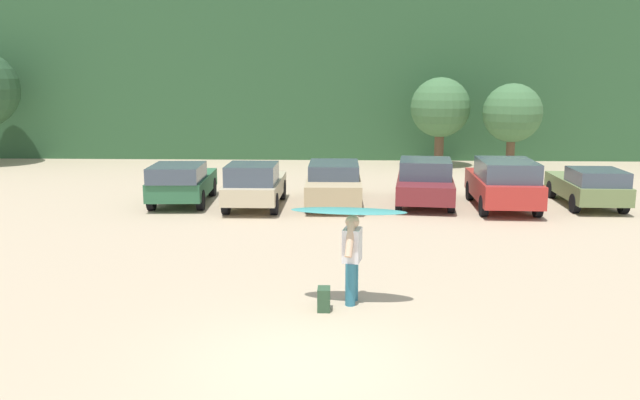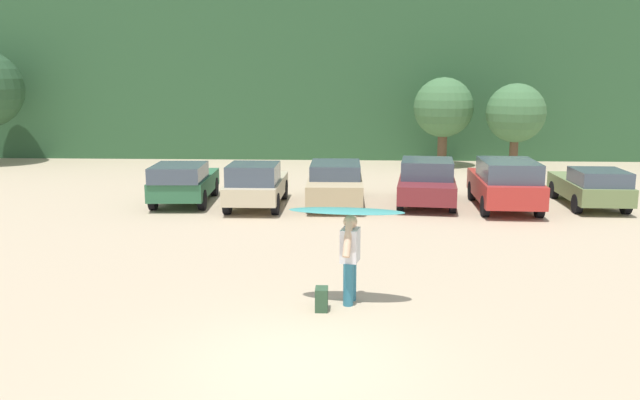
# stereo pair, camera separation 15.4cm
# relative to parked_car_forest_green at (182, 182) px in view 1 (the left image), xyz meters

# --- Properties ---
(ground_plane) EXTENTS (120.00, 120.00, 0.00)m
(ground_plane) POSITION_rel_parked_car_forest_green_xyz_m (5.07, -12.69, -0.79)
(ground_plane) COLOR tan
(hillside_ridge) EXTENTS (108.00, 12.00, 8.95)m
(hillside_ridge) POSITION_rel_parked_car_forest_green_xyz_m (5.07, 18.28, 3.69)
(hillside_ridge) COLOR #2D5633
(hillside_ridge) RESTS_ON ground_plane
(tree_far_left) EXTENTS (2.91, 2.91, 4.37)m
(tree_far_left) POSITION_rel_parked_car_forest_green_xyz_m (10.35, 10.06, 2.10)
(tree_far_left) COLOR brown
(tree_far_left) RESTS_ON ground_plane
(tree_center_right) EXTENTS (2.77, 2.77, 4.10)m
(tree_center_right) POSITION_rel_parked_car_forest_green_xyz_m (13.59, 8.97, 1.90)
(tree_center_right) COLOR brown
(tree_center_right) RESTS_ON ground_plane
(parked_car_forest_green) EXTENTS (2.03, 4.14, 1.48)m
(parked_car_forest_green) POSITION_rel_parked_car_forest_green_xyz_m (0.00, 0.00, 0.00)
(parked_car_forest_green) COLOR #2D6642
(parked_car_forest_green) RESTS_ON ground_plane
(parked_car_champagne) EXTENTS (1.80, 4.07, 1.57)m
(parked_car_champagne) POSITION_rel_parked_car_forest_green_xyz_m (2.63, -0.52, 0.01)
(parked_car_champagne) COLOR beige
(parked_car_champagne) RESTS_ON ground_plane
(parked_car_tan) EXTENTS (1.92, 4.60, 1.46)m
(parked_car_tan) POSITION_rel_parked_car_forest_green_xyz_m (5.31, 0.31, -0.02)
(parked_car_tan) COLOR tan
(parked_car_tan) RESTS_ON ground_plane
(parked_car_maroon) EXTENTS (2.37, 4.43, 1.56)m
(parked_car_maroon) POSITION_rel_parked_car_forest_green_xyz_m (8.51, 0.40, 0.00)
(parked_car_maroon) COLOR maroon
(parked_car_maroon) RESTS_ON ground_plane
(parked_car_red) EXTENTS (2.03, 4.38, 1.71)m
(parked_car_red) POSITION_rel_parked_car_forest_green_xyz_m (11.04, -0.40, 0.11)
(parked_car_red) COLOR #B72D28
(parked_car_red) RESTS_ON ground_plane
(parked_car_olive_green) EXTENTS (1.85, 4.10, 1.39)m
(parked_car_olive_green) POSITION_rel_parked_car_forest_green_xyz_m (14.06, 0.12, -0.07)
(parked_car_olive_green) COLOR #6B7F4C
(parked_car_olive_green) RESTS_ON ground_plane
(person_adult) EXTENTS (0.41, 0.79, 1.79)m
(person_adult) POSITION_rel_parked_car_forest_green_xyz_m (5.85, -9.85, 0.22)
(person_adult) COLOR teal
(person_adult) RESTS_ON ground_plane
(surfboard_teal) EXTENTS (2.30, 0.85, 0.07)m
(surfboard_teal) POSITION_rel_parked_car_forest_green_xyz_m (5.77, -9.97, 1.10)
(surfboard_teal) COLOR teal
(backpack_dropped) EXTENTS (0.24, 0.34, 0.45)m
(backpack_dropped) POSITION_rel_parked_car_forest_green_xyz_m (5.31, -10.30, -0.57)
(backpack_dropped) COLOR #2D4C33
(backpack_dropped) RESTS_ON ground_plane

